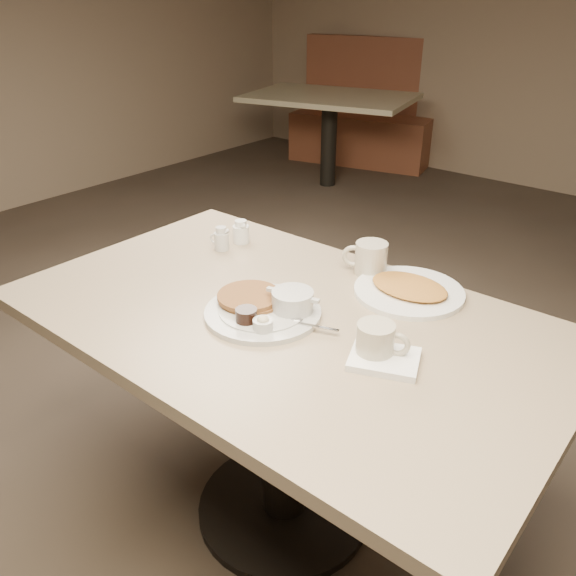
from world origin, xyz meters
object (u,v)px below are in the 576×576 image
Objects in this scene: creamer_right at (241,232)px; booth_back_left at (361,119)px; coffee_mug_near at (377,341)px; creamer_left at (221,239)px; diner_table at (284,365)px; coffee_mug_far at (370,258)px; hash_plate at (409,290)px; main_plate at (267,307)px.

booth_back_left reaches higher than creamer_right.
creamer_left is (-0.74, 0.22, -0.01)m from coffee_mug_near.
coffee_mug_far reaches higher than diner_table.
coffee_mug_near is at bearing -22.58° from creamer_right.
coffee_mug_near is at bearing -73.87° from hash_plate.
hash_plate is at bearing -15.00° from coffee_mug_far.
diner_table is at bearing -59.90° from booth_back_left.
creamer_left is 0.65m from hash_plate.
coffee_mug_near is 0.35m from hash_plate.
coffee_mug_near is 0.79m from creamer_right.
hash_plate is at bearing -55.22° from booth_back_left.
creamer_left reaches higher than diner_table.
main_plate is at bearing -178.25° from coffee_mug_near.
main_plate is 0.46m from creamer_left.
booth_back_left is (-1.72, 3.52, -0.38)m from creamer_left.
diner_table is at bearing -33.61° from creamer_right.
booth_back_left reaches higher than hash_plate.
main_plate is at bearing -60.49° from booth_back_left.
main_plate is at bearing -101.17° from coffee_mug_far.
main_plate is 2.70× the size of coffee_mug_far.
diner_table is 0.37m from coffee_mug_near.
coffee_mug_near is at bearing -3.72° from diner_table.
creamer_right is 3.86m from booth_back_left.
coffee_mug_near is 0.46m from coffee_mug_far.
coffee_mug_far reaches higher than hash_plate.
hash_plate is 0.18× the size of booth_back_left.
diner_table is 0.52m from creamer_left.
coffee_mug_near reaches higher than creamer_left.
coffee_mug_far reaches higher than creamer_left.
coffee_mug_far is (0.04, 0.36, 0.22)m from diner_table.
booth_back_left is (-2.46, 3.73, -0.39)m from coffee_mug_near.
diner_table is 0.42m from coffee_mug_far.
coffee_mug_far is 4.03m from booth_back_left.
booth_back_left is at bearing 120.10° from diner_table.
diner_table is at bearing -24.46° from creamer_left.
creamer_left is (-0.40, 0.23, 0.01)m from main_plate.
hash_plate is at bearing 10.40° from creamer_left.
creamer_left is 3.93m from booth_back_left.
creamer_left is 0.24× the size of hash_plate.
creamer_left and creamer_right have the same top height.
coffee_mug_far is at bearing 83.14° from diner_table.
creamer_left reaches higher than main_plate.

